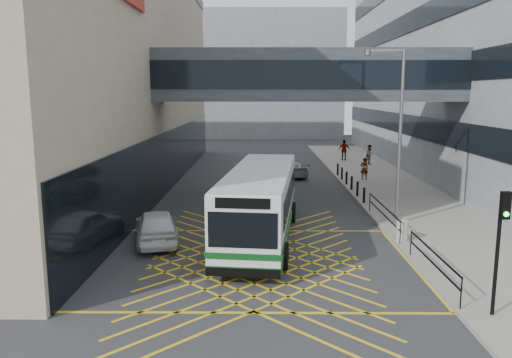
{
  "coord_description": "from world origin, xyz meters",
  "views": [
    {
      "loc": [
        0.2,
        -18.5,
        6.49
      ],
      "look_at": [
        0.0,
        4.0,
        2.6
      ],
      "focal_mm": 35.0,
      "sensor_mm": 36.0,
      "label": 1
    }
  ],
  "objects_px": {
    "bus": "(261,202)",
    "car_silver": "(290,168)",
    "pedestrian_a": "(364,169)",
    "car_dark": "(241,190)",
    "pedestrian_b": "(370,155)",
    "pedestrian_c": "(344,150)",
    "litter_bin": "(402,231)",
    "car_white": "(157,226)",
    "traffic_light": "(501,236)",
    "street_lamp": "(396,127)"
  },
  "relations": [
    {
      "from": "pedestrian_b",
      "to": "bus",
      "type": "bearing_deg",
      "value": -147.36
    },
    {
      "from": "traffic_light",
      "to": "pedestrian_b",
      "type": "bearing_deg",
      "value": 81.79
    },
    {
      "from": "pedestrian_c",
      "to": "street_lamp",
      "type": "bearing_deg",
      "value": 86.7
    },
    {
      "from": "traffic_light",
      "to": "litter_bin",
      "type": "bearing_deg",
      "value": 91.97
    },
    {
      "from": "car_white",
      "to": "litter_bin",
      "type": "height_order",
      "value": "car_white"
    },
    {
      "from": "bus",
      "to": "pedestrian_c",
      "type": "height_order",
      "value": "bus"
    },
    {
      "from": "litter_bin",
      "to": "traffic_light",
      "type": "bearing_deg",
      "value": -85.49
    },
    {
      "from": "car_silver",
      "to": "pedestrian_c",
      "type": "height_order",
      "value": "pedestrian_c"
    },
    {
      "from": "car_silver",
      "to": "pedestrian_a",
      "type": "xyz_separation_m",
      "value": [
        5.38,
        -2.28,
        0.3
      ]
    },
    {
      "from": "car_white",
      "to": "pedestrian_a",
      "type": "relative_size",
      "value": 2.95
    },
    {
      "from": "car_silver",
      "to": "pedestrian_a",
      "type": "relative_size",
      "value": 2.65
    },
    {
      "from": "car_dark",
      "to": "pedestrian_a",
      "type": "xyz_separation_m",
      "value": [
        8.82,
        6.76,
        0.31
      ]
    },
    {
      "from": "pedestrian_c",
      "to": "car_dark",
      "type": "bearing_deg",
      "value": 62.84
    },
    {
      "from": "bus",
      "to": "traffic_light",
      "type": "height_order",
      "value": "traffic_light"
    },
    {
      "from": "car_silver",
      "to": "pedestrian_a",
      "type": "height_order",
      "value": "pedestrian_a"
    },
    {
      "from": "car_white",
      "to": "traffic_light",
      "type": "bearing_deg",
      "value": 132.43
    },
    {
      "from": "bus",
      "to": "pedestrian_a",
      "type": "bearing_deg",
      "value": 68.66
    },
    {
      "from": "car_dark",
      "to": "litter_bin",
      "type": "bearing_deg",
      "value": 130.29
    },
    {
      "from": "car_dark",
      "to": "car_silver",
      "type": "relative_size",
      "value": 0.98
    },
    {
      "from": "pedestrian_b",
      "to": "street_lamp",
      "type": "bearing_deg",
      "value": -133.14
    },
    {
      "from": "litter_bin",
      "to": "pedestrian_b",
      "type": "height_order",
      "value": "pedestrian_b"
    },
    {
      "from": "car_dark",
      "to": "pedestrian_b",
      "type": "relative_size",
      "value": 2.36
    },
    {
      "from": "bus",
      "to": "car_dark",
      "type": "relative_size",
      "value": 2.77
    },
    {
      "from": "bus",
      "to": "pedestrian_a",
      "type": "height_order",
      "value": "bus"
    },
    {
      "from": "bus",
      "to": "pedestrian_c",
      "type": "distance_m",
      "value": 26.71
    },
    {
      "from": "pedestrian_a",
      "to": "bus",
      "type": "bearing_deg",
      "value": 61.04
    },
    {
      "from": "car_white",
      "to": "pedestrian_c",
      "type": "distance_m",
      "value": 28.94
    },
    {
      "from": "pedestrian_a",
      "to": "car_silver",
      "type": "bearing_deg",
      "value": -24.48
    },
    {
      "from": "pedestrian_b",
      "to": "pedestrian_c",
      "type": "height_order",
      "value": "pedestrian_c"
    },
    {
      "from": "car_silver",
      "to": "pedestrian_b",
      "type": "xyz_separation_m",
      "value": [
        7.48,
        5.53,
        0.38
      ]
    },
    {
      "from": "pedestrian_c",
      "to": "pedestrian_b",
      "type": "bearing_deg",
      "value": 121.79
    },
    {
      "from": "car_dark",
      "to": "pedestrian_c",
      "type": "distance_m",
      "value": 19.76
    },
    {
      "from": "car_silver",
      "to": "street_lamp",
      "type": "bearing_deg",
      "value": 86.4
    },
    {
      "from": "car_silver",
      "to": "bus",
      "type": "bearing_deg",
      "value": 63.04
    },
    {
      "from": "bus",
      "to": "pedestrian_b",
      "type": "bearing_deg",
      "value": 72.72
    },
    {
      "from": "street_lamp",
      "to": "car_silver",
      "type": "bearing_deg",
      "value": 117.36
    },
    {
      "from": "traffic_light",
      "to": "pedestrian_a",
      "type": "relative_size",
      "value": 2.28
    },
    {
      "from": "car_white",
      "to": "street_lamp",
      "type": "relative_size",
      "value": 0.57
    },
    {
      "from": "car_dark",
      "to": "pedestrian_a",
      "type": "relative_size",
      "value": 2.59
    },
    {
      "from": "bus",
      "to": "pedestrian_a",
      "type": "distance_m",
      "value": 16.62
    },
    {
      "from": "car_dark",
      "to": "pedestrian_c",
      "type": "relative_size",
      "value": 2.15
    },
    {
      "from": "car_white",
      "to": "car_silver",
      "type": "height_order",
      "value": "car_white"
    },
    {
      "from": "traffic_light",
      "to": "street_lamp",
      "type": "relative_size",
      "value": 0.44
    },
    {
      "from": "pedestrian_a",
      "to": "pedestrian_c",
      "type": "distance_m",
      "value": 10.76
    },
    {
      "from": "bus",
      "to": "pedestrian_b",
      "type": "distance_m",
      "value": 24.58
    },
    {
      "from": "bus",
      "to": "car_silver",
      "type": "xyz_separation_m",
      "value": [
        2.28,
        17.01,
        -1.04
      ]
    },
    {
      "from": "pedestrian_a",
      "to": "traffic_light",
      "type": "bearing_deg",
      "value": 86.12
    },
    {
      "from": "litter_bin",
      "to": "pedestrian_a",
      "type": "bearing_deg",
      "value": 84.37
    },
    {
      "from": "street_lamp",
      "to": "pedestrian_a",
      "type": "relative_size",
      "value": 5.18
    },
    {
      "from": "car_dark",
      "to": "pedestrian_c",
      "type": "bearing_deg",
      "value": -116.96
    }
  ]
}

